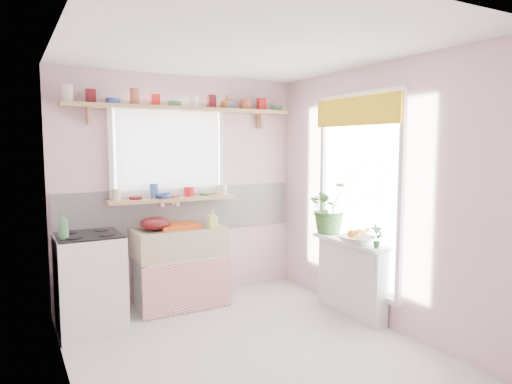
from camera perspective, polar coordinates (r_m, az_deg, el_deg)
room at (r=4.82m, az=1.10°, el=1.62°), size 3.20×3.20×3.20m
sink_unit at (r=5.03m, az=-9.58°, el=-9.13°), size 0.95×0.65×1.11m
cooker at (r=4.58m, az=-20.03°, el=-10.57°), size 0.58×0.58×0.93m
radiator_ledge at (r=4.82m, az=11.78°, el=-10.27°), size 0.22×0.95×0.78m
windowsill at (r=5.07m, az=-10.42°, el=-0.88°), size 1.40×0.22×0.04m
pine_shelf at (r=5.09m, az=-8.96°, el=10.22°), size 2.52×0.24×0.04m
shelf_crockery at (r=5.08m, az=-9.44°, el=11.06°), size 2.47×0.11×0.12m
sill_crockery at (r=5.06m, az=-10.62°, el=-0.04°), size 1.35×0.11×0.12m
dish_tray at (r=4.95m, az=-9.70°, el=-4.18°), size 0.44×0.33×0.04m
colander at (r=4.85m, az=-12.51°, el=-3.86°), size 0.32×0.32×0.14m
jade_plant at (r=5.01m, az=9.24°, el=-1.91°), size 0.54×0.47×0.56m
fruit_bowl at (r=4.54m, az=12.47°, el=-5.87°), size 0.39×0.39×0.08m
herb_pot at (r=4.39m, az=14.84°, el=-5.38°), size 0.13×0.09×0.22m
soap_bottle_sink at (r=4.87m, az=-5.44°, el=-3.36°), size 0.09×0.10×0.20m
sill_cup at (r=5.20m, az=-8.13°, el=0.04°), size 0.13×0.13×0.09m
sill_bowl at (r=4.98m, az=-11.35°, el=-0.48°), size 0.19×0.19×0.05m
shelf_vase at (r=5.29m, az=-3.70°, el=11.17°), size 0.19×0.19×0.15m
cooker_bottle at (r=4.32m, az=-22.96°, el=-3.87°), size 0.10×0.10×0.24m
fruit at (r=4.54m, az=12.49°, el=-5.08°), size 0.20×0.14×0.10m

